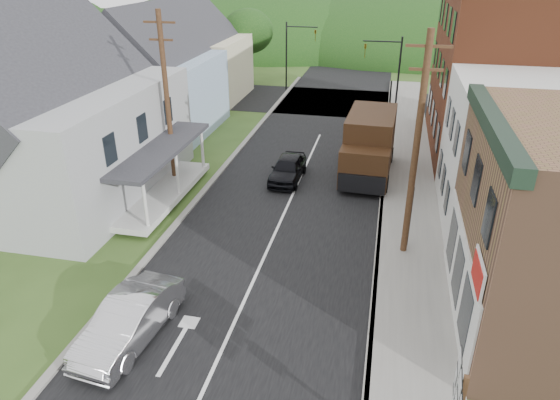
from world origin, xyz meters
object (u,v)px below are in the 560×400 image
Objects in this scene: warning_sign at (411,206)px; silver_sedan at (130,321)px; dark_sedan at (288,169)px; delivery_van at (369,146)px.

silver_sedan is at bearing -137.31° from warning_sign.
silver_sedan is at bearing -98.73° from dark_sedan.
warning_sign reaches higher than silver_sedan.
dark_sedan is 4.68m from delivery_van.
warning_sign is (2.11, -7.58, 0.22)m from delivery_van.
warning_sign is (8.73, 7.69, 1.23)m from silver_sedan.
dark_sedan is at bearing 138.27° from warning_sign.
delivery_van reaches higher than warning_sign.
dark_sedan is 0.63× the size of delivery_van.
silver_sedan reaches higher than dark_sedan.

